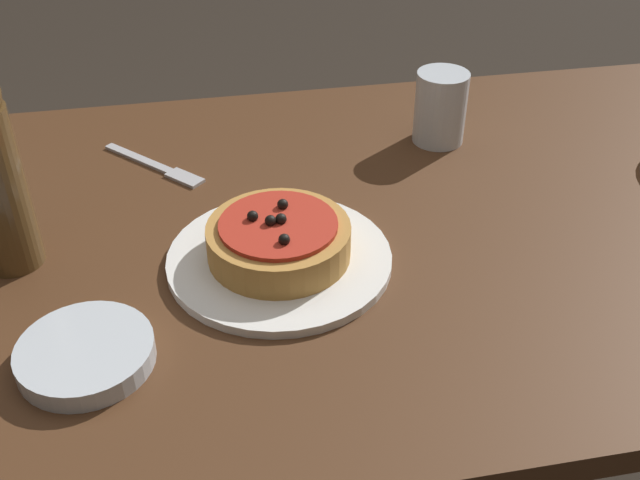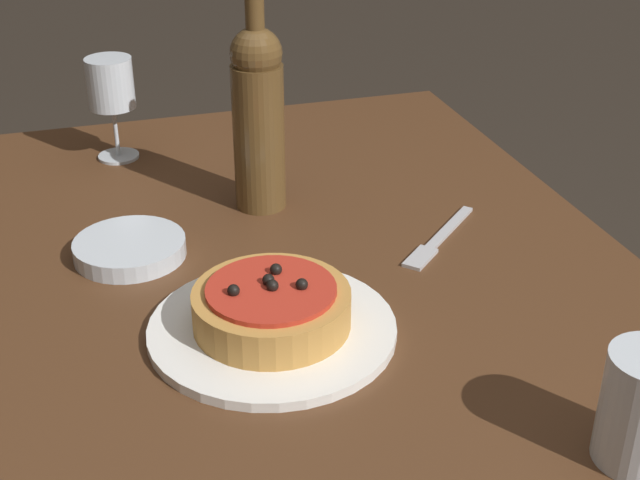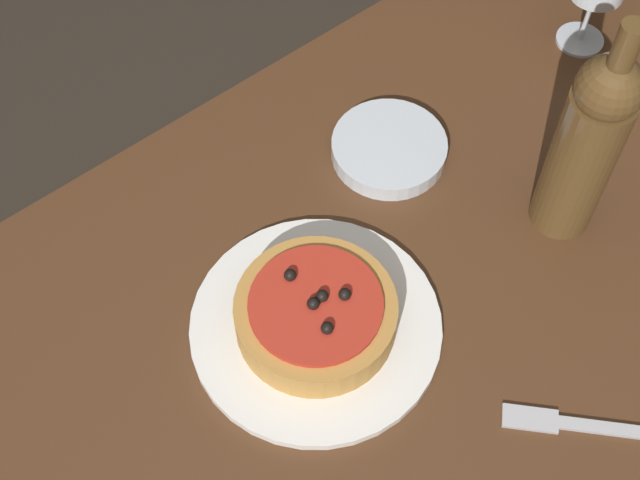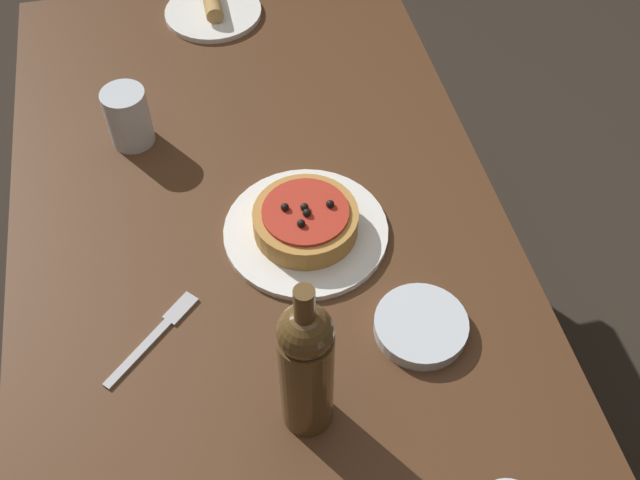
% 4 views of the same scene
% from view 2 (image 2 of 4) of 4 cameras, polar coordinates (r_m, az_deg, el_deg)
% --- Properties ---
extents(dining_table, '(1.54, 0.86, 0.73)m').
position_cam_2_polar(dining_table, '(1.06, 1.51, -10.06)').
color(dining_table, '#4C2D19').
rests_on(dining_table, ground_plane).
extents(dinner_plate, '(0.28, 0.28, 0.01)m').
position_cam_2_polar(dinner_plate, '(1.02, -3.07, -5.70)').
color(dinner_plate, white).
rests_on(dinner_plate, dining_table).
extents(pizza, '(0.18, 0.18, 0.06)m').
position_cam_2_polar(pizza, '(1.00, -3.12, -4.28)').
color(pizza, '#BC843D').
rests_on(pizza, dinner_plate).
extents(wine_glass, '(0.07, 0.07, 0.17)m').
position_cam_2_polar(wine_glass, '(1.47, -13.25, 9.51)').
color(wine_glass, silver).
rests_on(wine_glass, dining_table).
extents(wine_bottle, '(0.07, 0.07, 0.31)m').
position_cam_2_polar(wine_bottle, '(1.26, -3.98, 8.00)').
color(wine_bottle, brown).
rests_on(wine_bottle, dining_table).
extents(side_bowl, '(0.15, 0.15, 0.02)m').
position_cam_2_polar(side_bowl, '(1.19, -12.08, -0.52)').
color(side_bowl, silver).
rests_on(side_bowl, dining_table).
extents(fork, '(0.15, 0.16, 0.00)m').
position_cam_2_polar(fork, '(1.22, 7.50, -0.03)').
color(fork, '#B7B7BC').
rests_on(fork, dining_table).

